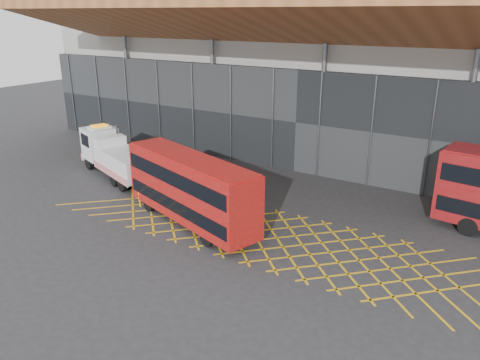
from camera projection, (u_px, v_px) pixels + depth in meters
The scene contains 6 objects.
ground_plane at pixel (188, 214), 29.78m from camera, with size 120.00×120.00×0.00m, color #2A2A2D.
road_markings at pixel (264, 234), 26.98m from camera, with size 27.96×7.16×0.01m.
construction_building at pixel (333, 51), 40.45m from camera, with size 55.00×23.97×18.00m.
recovery_truck at pixel (115, 156), 36.01m from camera, with size 10.32×5.44×3.66m.
bus_towed at pixel (190, 187), 27.68m from camera, with size 10.57×5.46×4.22m.
worker at pixel (142, 193), 30.76m from camera, with size 0.63×0.42×1.74m, color yellow.
Camera 1 is at (17.31, -21.36, 12.09)m, focal length 35.00 mm.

